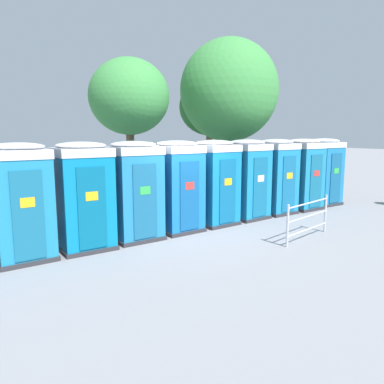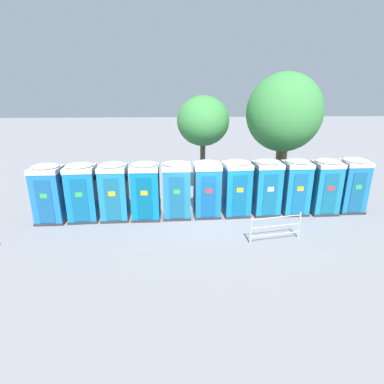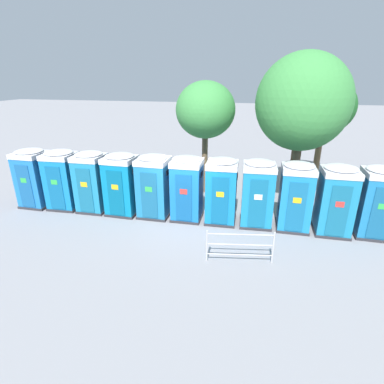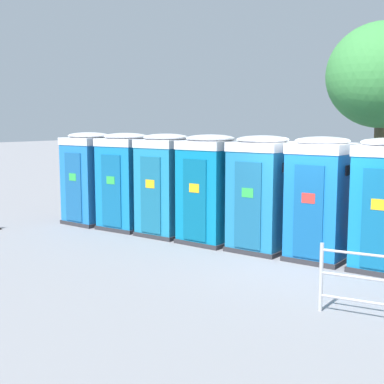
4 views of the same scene
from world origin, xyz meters
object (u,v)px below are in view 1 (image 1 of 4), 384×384
at_px(portapotty_9, 303,174).
at_px(street_tree_0, 229,91).
at_px(event_barrier, 308,218).
at_px(street_tree_2, 129,98).
at_px(portapotty_4, 134,190).
at_px(street_tree_1, 210,108).
at_px(portapotty_2, 21,202).
at_px(portapotty_3, 83,196).
at_px(portapotty_6, 215,182).
at_px(portapotty_8, 276,176).
at_px(portapotty_5, 177,186).
at_px(portapotty_10, 323,171).
at_px(portapotty_7, 247,179).

distance_m(portapotty_9, street_tree_0, 4.28).
height_order(street_tree_0, event_barrier, street_tree_0).
bearing_deg(street_tree_2, street_tree_0, -5.08).
xyz_separation_m(portapotty_4, street_tree_0, (5.57, 2.80, 3.07)).
bearing_deg(portapotty_9, street_tree_1, 87.65).
bearing_deg(portapotty_9, portapotty_2, -179.30).
bearing_deg(street_tree_2, event_barrier, -69.30).
bearing_deg(street_tree_2, portapotty_4, -114.93).
distance_m(portapotty_2, portapotty_3, 1.35).
xyz_separation_m(portapotty_6, portapotty_9, (4.06, -0.02, -0.00)).
bearing_deg(portapotty_8, event_barrier, -122.89).
height_order(portapotty_5, portapotty_10, same).
bearing_deg(portapotty_3, portapotty_10, 1.44).
bearing_deg(portapotty_10, street_tree_1, 101.09).
relative_size(street_tree_2, event_barrier, 2.57).
height_order(street_tree_2, event_barrier, street_tree_2).
bearing_deg(portapotty_10, portapotty_8, -178.45).
distance_m(portapotty_6, street_tree_1, 7.69).
height_order(portapotty_2, portapotty_6, same).
xyz_separation_m(portapotty_2, portapotty_8, (8.12, 0.16, 0.00)).
bearing_deg(portapotty_9, portapotty_8, 177.97).
distance_m(portapotty_4, event_barrier, 4.55).
bearing_deg(portapotty_8, portapotty_2, -178.85).
bearing_deg(portapotty_8, street_tree_2, 142.26).
distance_m(portapotty_5, portapotty_10, 6.77).
distance_m(portapotty_5, street_tree_2, 4.08).
bearing_deg(portapotty_9, portapotty_4, -179.52).
relative_size(portapotty_2, portapotty_6, 1.00).
bearing_deg(portapotty_2, portapotty_3, -0.06).
bearing_deg(street_tree_2, portapotty_5, -92.12).
relative_size(portapotty_7, portapotty_10, 1.00).
height_order(portapotty_10, street_tree_2, street_tree_2).
height_order(portapotty_4, portapotty_10, same).
distance_m(portapotty_5, portapotty_7, 2.71).
bearing_deg(portapotty_8, street_tree_0, 86.73).
height_order(portapotty_2, portapotty_8, same).
bearing_deg(event_barrier, portapotty_6, 109.32).
height_order(portapotty_4, portapotty_5, same).
bearing_deg(street_tree_2, portapotty_7, -49.59).
distance_m(portapotty_2, street_tree_0, 9.28).
distance_m(portapotty_4, portapotty_6, 2.71).
xyz_separation_m(portapotty_9, portapotty_10, (1.35, 0.12, 0.00)).
height_order(portapotty_5, portapotty_6, same).
bearing_deg(street_tree_2, street_tree_1, 26.01).
distance_m(portapotty_3, street_tree_0, 8.09).
bearing_deg(portapotty_3, portapotty_5, 2.26).
bearing_deg(portapotty_10, portapotty_4, -178.74).
relative_size(portapotty_7, street_tree_0, 0.40).
distance_m(portapotty_2, portapotty_5, 4.06).
distance_m(portapotty_5, event_barrier, 3.59).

